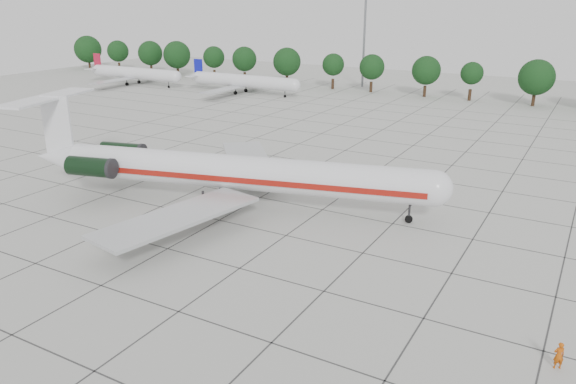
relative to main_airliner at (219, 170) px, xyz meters
The scene contains 8 objects.
ground 12.05m from the main_airliner, 19.89° to the right, with size 260.00×260.00×0.00m, color beige.
apron_joints 15.94m from the main_airliner, 46.15° to the left, with size 170.00×170.00×0.02m, color #383838.
main_airliner is the anchor object (origin of this frame).
ground_crew 38.16m from the main_airliner, 20.57° to the right, with size 0.68×0.44×1.85m, color #B84B0A.
bg_airliner_a 95.46m from the main_airliner, 139.47° to the left, with size 28.24×27.20×7.40m.
bg_airliner_b 75.61m from the main_airliner, 121.84° to the left, with size 28.24×27.20×7.40m.
tree_line 81.16m from the main_airliner, 90.70° to the left, with size 249.86×8.44×10.22m.
floodlight_mast 90.81m from the main_airliner, 102.36° to the left, with size 1.60×1.60×25.45m.
Camera 1 is at (24.82, -43.42, 21.97)m, focal length 35.00 mm.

